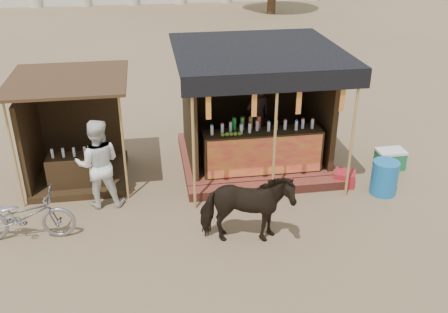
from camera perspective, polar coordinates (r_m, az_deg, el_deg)
name	(u,v)px	position (r m, az deg, el deg)	size (l,w,h in m)	color
ground	(238,251)	(9.02, 1.61, -10.78)	(120.00, 120.00, 0.00)	#846B4C
main_stall	(255,123)	(11.57, 3.58, 3.83)	(3.60, 3.61, 2.78)	brown
secondary_stall	(70,144)	(11.42, -17.24, 1.38)	(2.40, 2.40, 2.38)	#322312
cow	(246,209)	(8.87, 2.57, -6.02)	(0.75, 1.65, 1.39)	black
motorbike	(24,216)	(9.78, -21.90, -6.32)	(0.63, 1.81, 0.95)	gray
bystander	(98,164)	(10.18, -14.17, -0.82)	(0.91, 0.71, 1.86)	white
blue_barrel	(384,178)	(11.07, 17.86, -2.31)	(0.55, 0.55, 0.74)	#176AAF
red_crate	(345,178)	(11.27, 13.62, -2.42)	(0.44, 0.40, 0.32)	#A51B25
cooler	(390,159)	(12.26, 18.44, -0.27)	(0.65, 0.45, 0.46)	#186C3A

